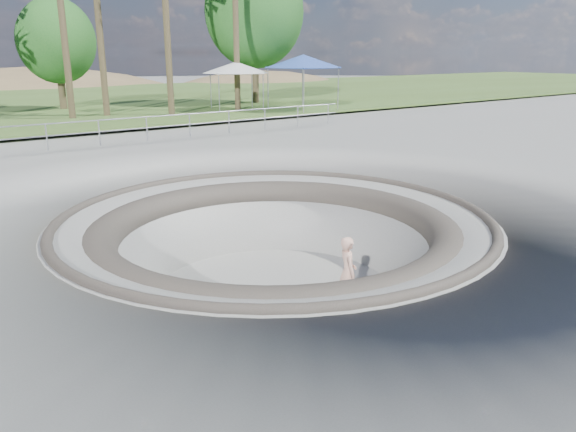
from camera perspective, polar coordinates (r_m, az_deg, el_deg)
name	(u,v)px	position (r m, az deg, el deg)	size (l,w,h in m)	color
ground	(274,217)	(13.28, -1.40, -0.12)	(180.00, 180.00, 0.00)	#969691
skate_bowl	(275,288)	(13.91, -1.35, -7.37)	(14.00, 14.00, 4.10)	#969691
distant_hills	(0,155)	(69.32, -27.22, 5.54)	(103.20, 45.00, 28.60)	brown
safety_railing	(99,132)	(23.77, -18.62, 8.05)	(25.00, 0.06, 1.03)	#95989D
skateboard	(347,307)	(13.02, 5.96, -9.19)	(0.88, 0.37, 0.09)	brown
skater	(348,272)	(12.68, 6.08, -5.70)	(0.61, 0.40, 1.67)	#EEB29A
canopy_white	(236,68)	(36.08, -5.33, 14.78)	(5.49, 5.49, 2.93)	#95989D
canopy_blue	(303,61)	(36.19, 1.56, 15.43)	(6.58, 6.58, 3.35)	#95989D
bushy_tree_mid	(56,41)	(39.20, -22.46, 16.11)	(4.77, 4.34, 6.89)	brown
bushy_tree_right	(255,11)	(41.21, -3.41, 20.03)	(7.03, 6.39, 10.15)	brown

